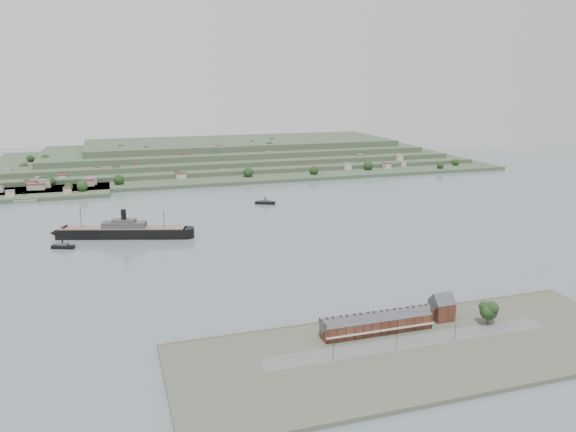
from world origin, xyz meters
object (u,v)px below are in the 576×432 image
object	(u,v)px
fig_tree	(490,310)
steamship	(119,231)
terrace_row	(377,323)
gabled_building	(442,307)
tugboat	(63,246)

from	to	relation	value
fig_tree	steamship	bearing A→B (deg)	126.92
terrace_row	gabled_building	bearing A→B (deg)	6.12
steamship	tugboat	distance (m)	42.81
gabled_building	steamship	distance (m)	257.55
terrace_row	fig_tree	world-z (taller)	fig_tree
gabled_building	steamship	bearing A→B (deg)	125.27
gabled_building	tugboat	bearing A→B (deg)	134.23
steamship	fig_tree	distance (m)	278.72
gabled_building	steamship	size ratio (longest dim) A/B	0.13
terrace_row	tugboat	world-z (taller)	terrace_row
terrace_row	gabled_building	size ratio (longest dim) A/B	3.95
gabled_building	tugboat	size ratio (longest dim) A/B	0.85
terrace_row	fig_tree	bearing A→B (deg)	-8.63
gabled_building	tugboat	distance (m)	269.14
terrace_row	steamship	distance (m)	241.42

